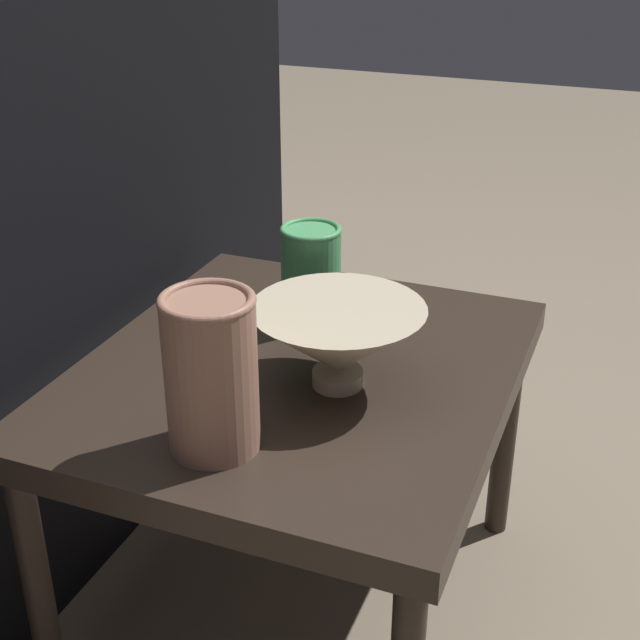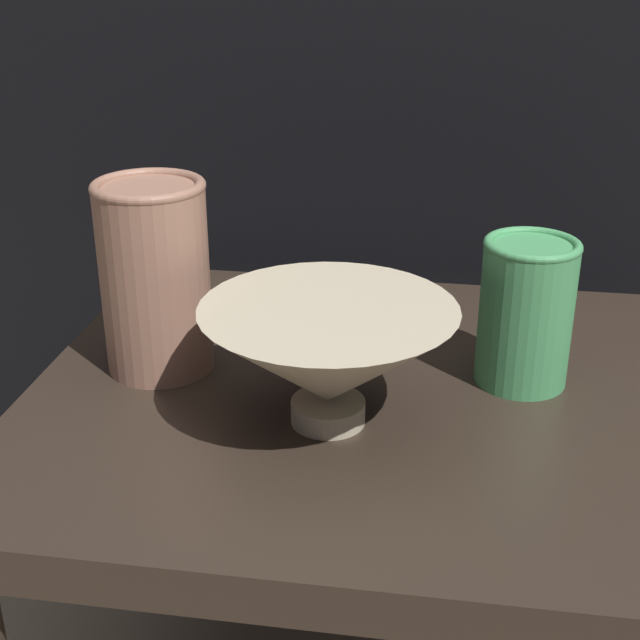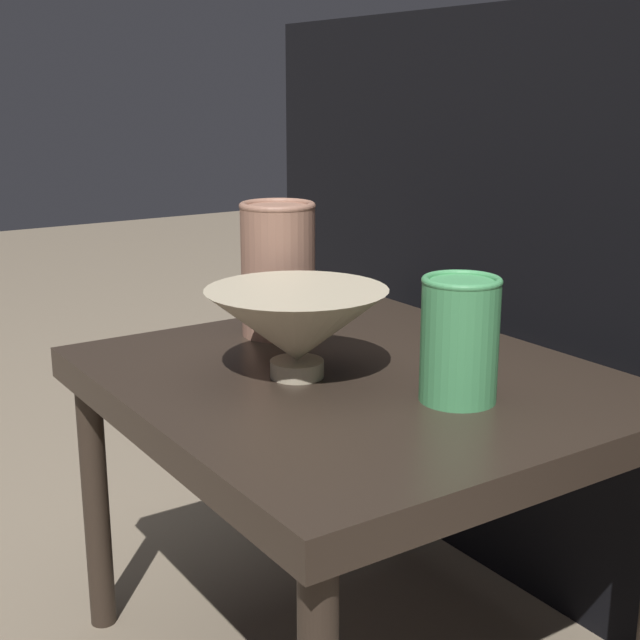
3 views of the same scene
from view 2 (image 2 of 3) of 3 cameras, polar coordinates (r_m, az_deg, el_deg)
The scene contains 5 objects.
table at distance 0.86m, azimuth 3.00°, elevation -6.97°, with size 0.63×0.55×0.41m.
couch_backdrop at distance 1.36m, azimuth 5.68°, elevation 7.99°, with size 1.36×0.50×0.86m.
bowl at distance 0.75m, azimuth 0.53°, elevation -2.36°, with size 0.22×0.22×0.11m.
vase_textured_left at distance 0.85m, azimuth -10.51°, elevation 2.87°, with size 0.10×0.10×0.19m.
vase_colorful_right at distance 0.84m, azimuth 13.05°, elevation 0.60°, with size 0.09×0.09×0.14m.
Camera 2 is at (0.07, -0.73, 0.81)m, focal length 50.00 mm.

